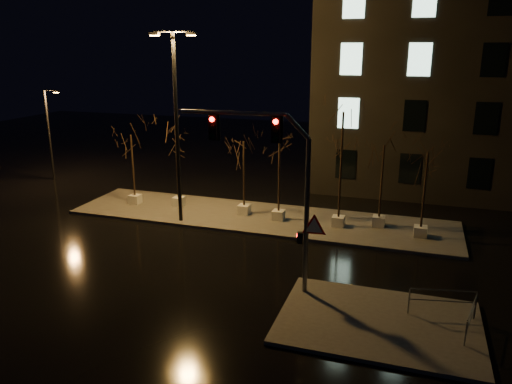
% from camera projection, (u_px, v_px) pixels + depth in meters
% --- Properties ---
extents(ground, '(90.00, 90.00, 0.00)m').
position_uv_depth(ground, '(220.00, 259.00, 23.18)').
color(ground, black).
rests_on(ground, ground).
extents(median, '(22.00, 5.00, 0.15)m').
position_uv_depth(median, '(259.00, 218.00, 28.64)').
color(median, '#4A4642').
rests_on(median, ground).
extents(sidewalk_corner, '(7.00, 5.00, 0.15)m').
position_uv_depth(sidewalk_corner, '(378.00, 322.00, 17.73)').
color(sidewalk_corner, '#4A4642').
rests_on(sidewalk_corner, ground).
extents(tree_0, '(1.80, 1.80, 4.41)m').
position_uv_depth(tree_0, '(132.00, 150.00, 30.09)').
color(tree_0, silver).
rests_on(tree_0, median).
extents(tree_1, '(1.80, 1.80, 4.97)m').
position_uv_depth(tree_1, '(176.00, 145.00, 29.52)').
color(tree_1, silver).
rests_on(tree_1, median).
extents(tree_2, '(1.80, 1.80, 4.40)m').
position_uv_depth(tree_2, '(244.00, 158.00, 28.13)').
color(tree_2, silver).
rests_on(tree_2, median).
extents(tree_3, '(1.80, 1.80, 5.40)m').
position_uv_depth(tree_3, '(279.00, 148.00, 26.94)').
color(tree_3, silver).
rests_on(tree_3, median).
extents(tree_4, '(1.80, 1.80, 6.35)m').
position_uv_depth(tree_4, '(342.00, 138.00, 25.76)').
color(tree_4, silver).
rests_on(tree_4, median).
extents(tree_5, '(1.80, 1.80, 4.57)m').
position_uv_depth(tree_5, '(383.00, 164.00, 26.14)').
color(tree_5, silver).
rests_on(tree_5, median).
extents(tree_6, '(1.80, 1.80, 4.49)m').
position_uv_depth(tree_6, '(426.00, 172.00, 24.63)').
color(tree_6, silver).
rests_on(tree_6, median).
extents(traffic_signal_mast, '(5.78, 0.48, 7.06)m').
position_uv_depth(traffic_signal_mast, '(278.00, 177.00, 18.83)').
color(traffic_signal_mast, '#56585D').
rests_on(traffic_signal_mast, sidewalk_corner).
extents(streetlight_main, '(2.54, 0.45, 10.16)m').
position_uv_depth(streetlight_main, '(176.00, 116.00, 26.38)').
color(streetlight_main, black).
rests_on(streetlight_main, median).
extents(streetlight_far, '(1.30, 0.24, 6.61)m').
position_uv_depth(streetlight_far, '(50.00, 131.00, 36.29)').
color(streetlight_far, black).
rests_on(streetlight_far, ground).
extents(guard_rail_a, '(2.33, 0.50, 1.02)m').
position_uv_depth(guard_rail_a, '(443.00, 299.00, 17.87)').
color(guard_rail_a, '#56585D').
rests_on(guard_rail_a, sidewalk_corner).
extents(guard_rail_b, '(0.48, 1.93, 0.94)m').
position_uv_depth(guard_rail_b, '(471.00, 316.00, 16.85)').
color(guard_rail_b, '#56585D').
rests_on(guard_rail_b, sidewalk_corner).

